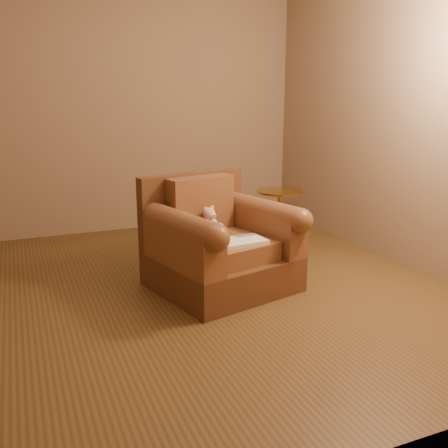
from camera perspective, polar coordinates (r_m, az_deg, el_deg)
name	(u,v)px	position (r m, az deg, el deg)	size (l,w,h in m)	color
floor	(178,292)	(3.81, -5.34, -7.72)	(4.00, 4.00, 0.00)	brown
room	(172,52)	(3.55, -6.01, 18.92)	(4.02, 4.02, 2.71)	#876C53
armchair	(218,246)	(3.80, -0.65, -2.48)	(1.13, 1.09, 0.84)	#55321C
teddy_bear	(211,223)	(3.82, -1.49, 0.06)	(0.16, 0.19, 0.22)	#D9AD98
guidebook	(240,242)	(3.58, 1.79, -2.04)	(0.39, 0.26, 0.03)	beige
side_table	(279,219)	(4.68, 6.30, 0.55)	(0.42, 0.42, 0.59)	gold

